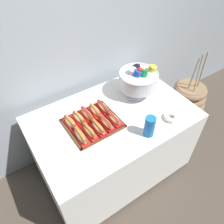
# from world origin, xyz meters

# --- Properties ---
(ground_plane) EXTENTS (10.00, 10.00, 0.00)m
(ground_plane) POSITION_xyz_m (0.00, 0.00, 0.00)
(ground_plane) COLOR #4C4238
(back_wall) EXTENTS (6.00, 0.10, 2.60)m
(back_wall) POSITION_xyz_m (0.00, 0.55, 1.30)
(back_wall) COLOR #9EA8B2
(back_wall) RESTS_ON ground_plane
(buffet_table) EXTENTS (1.32, 0.84, 0.75)m
(buffet_table) POSITION_xyz_m (0.00, 0.00, 0.39)
(buffet_table) COLOR white
(buffet_table) RESTS_ON ground_plane
(floor_vase) EXTENTS (0.46, 0.46, 0.93)m
(floor_vase) POSITION_xyz_m (1.16, 0.12, 0.23)
(floor_vase) COLOR #896B4C
(floor_vase) RESTS_ON ground_plane
(serving_tray) EXTENTS (0.41, 0.37, 0.01)m
(serving_tray) POSITION_xyz_m (-0.18, 0.02, 0.75)
(serving_tray) COLOR #56331E
(serving_tray) RESTS_ON buffet_table
(hot_dog_0) EXTENTS (0.07, 0.18, 0.06)m
(hot_dog_0) POSITION_xyz_m (-0.33, -0.06, 0.78)
(hot_dog_0) COLOR red
(hot_dog_0) RESTS_ON serving_tray
(hot_dog_1) EXTENTS (0.06, 0.18, 0.06)m
(hot_dog_1) POSITION_xyz_m (-0.25, -0.06, 0.78)
(hot_dog_1) COLOR red
(hot_dog_1) RESTS_ON serving_tray
(hot_dog_2) EXTENTS (0.07, 0.18, 0.06)m
(hot_dog_2) POSITION_xyz_m (-0.18, -0.06, 0.78)
(hot_dog_2) COLOR #B21414
(hot_dog_2) RESTS_ON serving_tray
(hot_dog_3) EXTENTS (0.06, 0.17, 0.06)m
(hot_dog_3) POSITION_xyz_m (-0.10, -0.06, 0.78)
(hot_dog_3) COLOR #B21414
(hot_dog_3) RESTS_ON serving_tray
(hot_dog_4) EXTENTS (0.06, 0.15, 0.06)m
(hot_dog_4) POSITION_xyz_m (-0.03, -0.06, 0.78)
(hot_dog_4) COLOR red
(hot_dog_4) RESTS_ON serving_tray
(hot_dog_5) EXTENTS (0.08, 0.16, 0.06)m
(hot_dog_5) POSITION_xyz_m (-0.33, 0.10, 0.78)
(hot_dog_5) COLOR red
(hot_dog_5) RESTS_ON serving_tray
(hot_dog_6) EXTENTS (0.08, 0.16, 0.06)m
(hot_dog_6) POSITION_xyz_m (-0.25, 0.10, 0.78)
(hot_dog_6) COLOR red
(hot_dog_6) RESTS_ON serving_tray
(hot_dog_7) EXTENTS (0.07, 0.17, 0.06)m
(hot_dog_7) POSITION_xyz_m (-0.18, 0.10, 0.78)
(hot_dog_7) COLOR red
(hot_dog_7) RESTS_ON serving_tray
(hot_dog_8) EXTENTS (0.07, 0.16, 0.06)m
(hot_dog_8) POSITION_xyz_m (-0.10, 0.11, 0.78)
(hot_dog_8) COLOR red
(hot_dog_8) RESTS_ON serving_tray
(hot_dog_9) EXTENTS (0.06, 0.16, 0.06)m
(hot_dog_9) POSITION_xyz_m (-0.03, 0.11, 0.78)
(hot_dog_9) COLOR #B21414
(hot_dog_9) RESTS_ON serving_tray
(punch_bowl) EXTENTS (0.33, 0.33, 0.27)m
(punch_bowl) POSITION_xyz_m (0.34, 0.12, 0.90)
(punch_bowl) COLOR silver
(punch_bowl) RESTS_ON buffet_table
(cup_stack) EXTENTS (0.08, 0.08, 0.17)m
(cup_stack) POSITION_xyz_m (0.12, -0.30, 0.83)
(cup_stack) COLOR blue
(cup_stack) RESTS_ON buffet_table
(donut) EXTENTS (0.12, 0.12, 0.04)m
(donut) POSITION_xyz_m (0.37, -0.28, 0.76)
(donut) COLOR silver
(donut) RESTS_ON buffet_table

